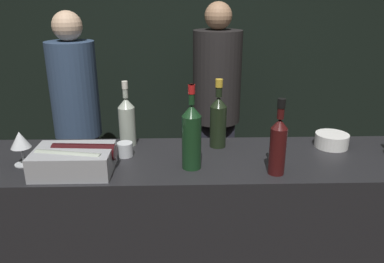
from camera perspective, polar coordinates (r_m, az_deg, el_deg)
name	(u,v)px	position (r m, az deg, el deg)	size (l,w,h in m)	color
wall_back_chalkboard	(186,38)	(3.56, -0.93, 14.11)	(6.40, 0.06, 2.80)	black
bar_counter	(192,255)	(1.98, 0.02, -18.31)	(2.49, 0.51, 1.07)	black
ice_bin_with_bottles	(75,159)	(1.63, -17.45, -4.06)	(0.33, 0.22, 0.11)	#9EA0A5
bowl_white	(332,140)	(1.94, 20.51, -1.20)	(0.16, 0.16, 0.07)	white
wine_glass	(20,141)	(1.76, -24.72, -1.30)	(0.09, 0.09, 0.15)	silver
candle_votive	(125,149)	(1.74, -10.17, -2.69)	(0.07, 0.07, 0.06)	silver
champagne_bottle	(218,119)	(1.80, 4.01, 1.84)	(0.08, 0.08, 0.33)	black
red_wine_bottle_burgundy	(192,135)	(1.56, -0.07, -0.56)	(0.08, 0.08, 0.36)	#143319
white_wine_bottle	(127,120)	(1.84, -9.89, 1.73)	(0.08, 0.08, 0.32)	#9EA899
red_wine_bottle_black_foil	(278,143)	(1.55, 12.99, -1.77)	(0.07, 0.07, 0.32)	#380F0F
person_in_hoodie	(216,101)	(3.07, 3.74, 4.70)	(0.38, 0.38, 1.73)	black
person_blond_tee	(77,113)	(2.96, -17.17, 2.74)	(0.35, 0.35, 1.67)	black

